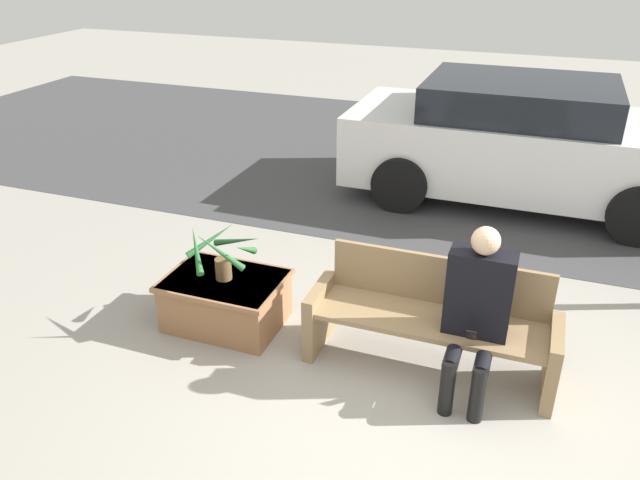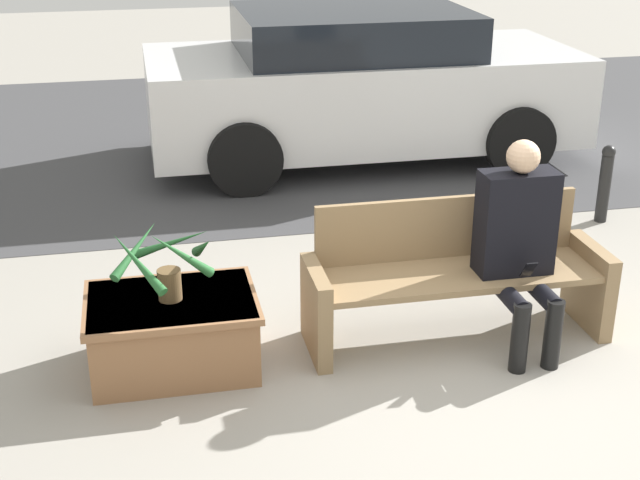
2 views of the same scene
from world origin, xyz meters
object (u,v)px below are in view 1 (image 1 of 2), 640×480
at_px(potted_plant, 222,253).
at_px(parked_car, 522,142).
at_px(bench, 432,319).
at_px(person_seated, 477,305).
at_px(planter_box, 226,299).

height_order(potted_plant, parked_car, parked_car).
xyz_separation_m(potted_plant, parked_car, (2.08, 3.75, 0.07)).
bearing_deg(bench, potted_plant, -178.79).
distance_m(person_seated, parked_car, 3.88).
xyz_separation_m(bench, person_seated, (0.33, -0.17, 0.30)).
relative_size(planter_box, parked_car, 0.24).
xyz_separation_m(bench, planter_box, (-1.73, -0.05, -0.17)).
distance_m(bench, planter_box, 1.74).
distance_m(potted_plant, parked_car, 4.29).
bearing_deg(planter_box, parked_car, 61.11).
bearing_deg(planter_box, potted_plant, 114.86).
distance_m(planter_box, potted_plant, 0.44).
bearing_deg(parked_car, potted_plant, -119.05).
height_order(bench, potted_plant, potted_plant).
height_order(bench, planter_box, bench).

